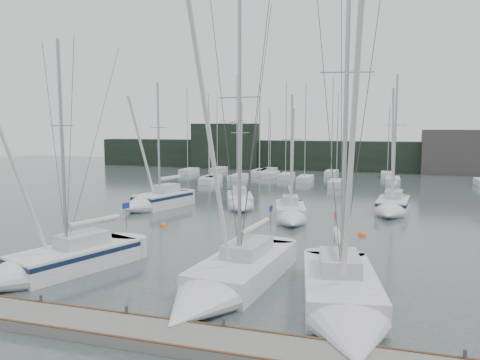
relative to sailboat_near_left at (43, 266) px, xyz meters
name	(u,v)px	position (x,y,z in m)	size (l,w,h in m)	color
ground	(212,293)	(8.93, 0.40, -0.58)	(160.00, 160.00, 0.00)	#404E4D
dock	(162,336)	(8.93, -4.60, -0.38)	(24.00, 2.00, 0.40)	#63625E
far_treeline	(339,156)	(8.93, 62.40, 1.92)	(90.00, 4.00, 5.00)	black
far_building_left	(225,146)	(-11.07, 60.40, 3.42)	(12.00, 3.00, 8.00)	black
far_building_right	(456,152)	(26.93, 60.40, 2.92)	(10.00, 3.00, 7.00)	#44423F
mast_forest	(335,177)	(9.84, 46.61, -0.09)	(53.37, 25.17, 14.89)	silver
sailboat_near_left	(43,266)	(0.00, 0.00, 0.00)	(5.94, 9.86, 12.97)	silver
sailboat_near_center	(223,284)	(9.54, 0.29, -0.04)	(4.21, 11.62, 15.31)	silver
sailboat_near_right	(345,307)	(15.03, -0.90, 0.01)	(4.78, 10.66, 16.61)	silver
sailboat_mid_a	(152,202)	(-3.96, 19.18, 0.08)	(4.88, 8.48, 12.46)	silver
sailboat_mid_b	(240,203)	(3.72, 21.84, -0.05)	(4.59, 7.52, 11.65)	silver
sailboat_mid_c	(291,215)	(9.35, 17.27, -0.03)	(3.84, 7.46, 10.85)	silver
sailboat_mid_d	(392,208)	(17.07, 23.00, 0.02)	(3.28, 7.59, 12.88)	silver
buoy_a	(253,238)	(7.87, 11.25, -0.58)	(0.53, 0.53, 0.53)	orange
buoy_b	(362,236)	(15.02, 14.09, -0.58)	(0.57, 0.57, 0.57)	orange
buoy_c	(163,226)	(0.29, 12.81, -0.58)	(0.57, 0.57, 0.57)	orange
seagull	(233,122)	(9.43, 2.06, 7.26)	(1.12, 0.53, 0.22)	white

